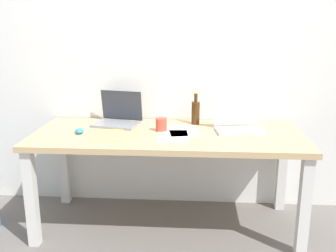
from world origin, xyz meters
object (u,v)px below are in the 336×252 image
(beer_bottle, at_px, (196,112))
(coffee_mug, at_px, (161,124))
(laptop_right, at_px, (239,122))
(desk, at_px, (168,144))
(laptop_left, at_px, (118,117))
(computer_mouse, at_px, (79,131))

(beer_bottle, distance_m, coffee_mug, 0.33)
(laptop_right, distance_m, coffee_mug, 0.56)
(beer_bottle, height_order, coffee_mug, beer_bottle)
(desk, distance_m, laptop_right, 0.53)
(laptop_right, relative_size, beer_bottle, 1.49)
(laptop_left, xyz_separation_m, coffee_mug, (0.34, -0.16, -0.01))
(laptop_left, relative_size, laptop_right, 1.04)
(laptop_right, height_order, beer_bottle, laptop_right)
(desk, height_order, laptop_right, laptop_right)
(laptop_right, distance_m, beer_bottle, 0.35)
(computer_mouse, height_order, coffee_mug, coffee_mug)
(desk, distance_m, laptop_left, 0.47)
(desk, relative_size, coffee_mug, 20.03)
(desk, relative_size, beer_bottle, 7.77)
(laptop_right, relative_size, computer_mouse, 3.64)
(laptop_left, bearing_deg, laptop_right, -7.19)
(desk, bearing_deg, computer_mouse, -175.46)
(desk, xyz_separation_m, laptop_right, (0.50, 0.10, 0.15))
(coffee_mug, bearing_deg, laptop_left, 154.44)
(beer_bottle, bearing_deg, laptop_right, -28.02)
(desk, distance_m, beer_bottle, 0.37)
(coffee_mug, bearing_deg, laptop_right, 5.24)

